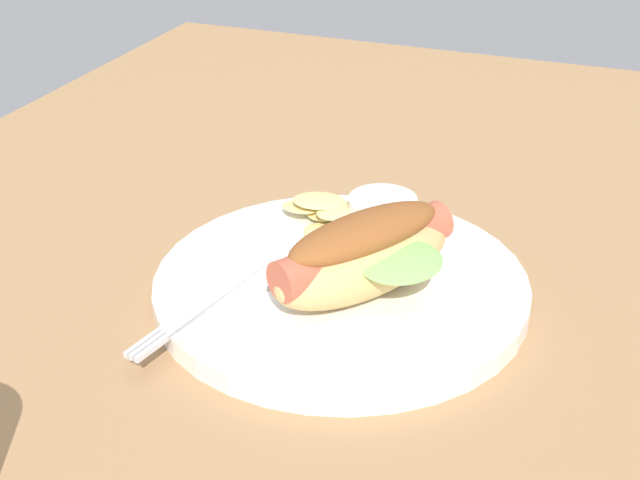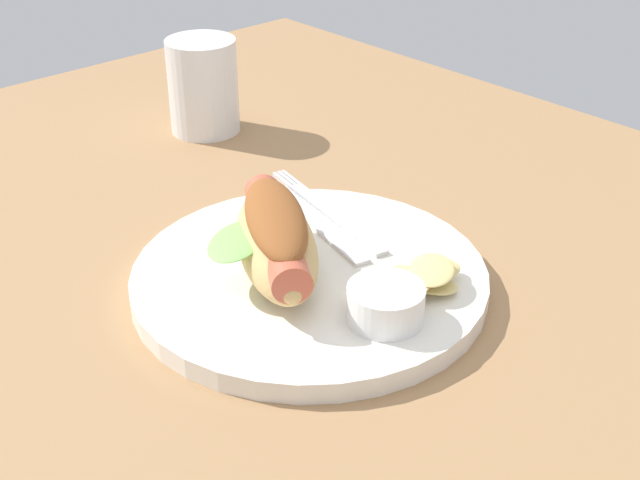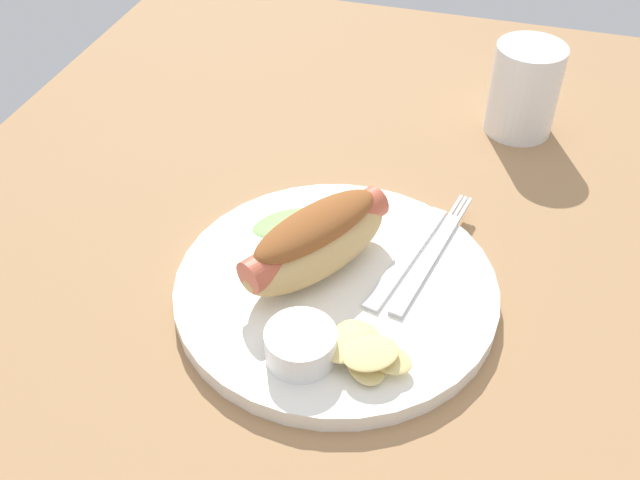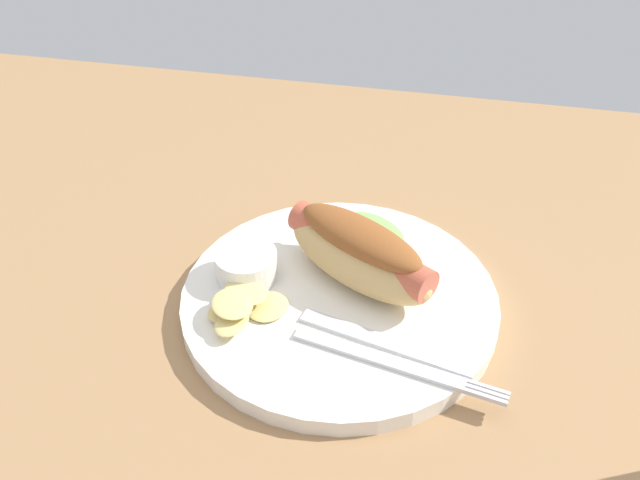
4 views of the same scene
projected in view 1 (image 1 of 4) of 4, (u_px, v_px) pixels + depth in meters
The scene contains 7 objects.
ground_plane at pixel (329, 286), 67.57cm from camera, with size 120.00×90.00×1.80cm, color #9E754C.
plate at pixel (341, 286), 64.36cm from camera, with size 27.15×27.15×1.60cm, color white.
hot_dog at pixel (365, 253), 60.71cm from camera, with size 15.65×12.84×5.95cm.
sauce_ramekin at pixel (382, 213), 70.03cm from camera, with size 5.43×5.43×2.61cm, color white.
fork at pixel (218, 294), 61.60cm from camera, with size 16.87×4.53×0.40cm.
knife at pixel (250, 293), 61.69cm from camera, with size 14.43×1.40×0.36cm, color silver.
chips_pile at pixel (323, 212), 70.77cm from camera, with size 7.32×7.53×2.06cm.
Camera 1 is at (-53.82, -19.99, 34.92)cm, focal length 49.64 mm.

